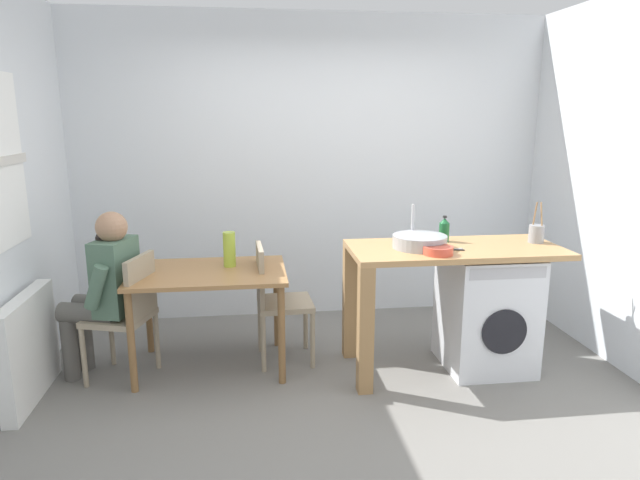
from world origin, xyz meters
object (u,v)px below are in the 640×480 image
(seated_person, at_px, (105,287))
(utensil_crock, at_px, (536,233))
(chair_person_seat, at_px, (128,310))
(chair_opposite, at_px, (275,297))
(dining_table, at_px, (209,283))
(bottle_tall_green, at_px, (444,230))
(mixing_bowl, at_px, (438,250))
(washing_machine, at_px, (486,311))
(vase, at_px, (229,249))

(seated_person, xyz_separation_m, utensil_crock, (3.08, -0.11, 0.32))
(chair_person_seat, bearing_deg, chair_opposite, -63.80)
(chair_person_seat, bearing_deg, dining_table, -60.63)
(dining_table, height_order, chair_opposite, chair_opposite)
(bottle_tall_green, xyz_separation_m, utensil_crock, (0.65, -0.12, -0.02))
(dining_table, distance_m, bottle_tall_green, 1.76)
(dining_table, relative_size, mixing_bowl, 5.47)
(chair_opposite, bearing_deg, dining_table, -86.90)
(bottle_tall_green, bearing_deg, washing_machine, -31.31)
(vase, bearing_deg, chair_opposite, -9.29)
(bottle_tall_green, distance_m, utensil_crock, 0.67)
(washing_machine, bearing_deg, bottle_tall_green, 148.69)
(chair_person_seat, height_order, utensil_crock, utensil_crock)
(chair_opposite, height_order, washing_machine, chair_opposite)
(seated_person, bearing_deg, vase, -61.54)
(dining_table, bearing_deg, bottle_tall_green, -2.13)
(dining_table, relative_size, bottle_tall_green, 5.74)
(chair_opposite, height_order, mixing_bowl, mixing_bowl)
(dining_table, xyz_separation_m, seated_person, (-0.70, -0.07, 0.03))
(bottle_tall_green, height_order, vase, bottle_tall_green)
(chair_opposite, xyz_separation_m, washing_machine, (1.53, -0.29, -0.08))
(chair_opposite, xyz_separation_m, seated_person, (-1.18, -0.12, 0.16))
(chair_person_seat, distance_m, utensil_crock, 2.96)
(dining_table, bearing_deg, chair_person_seat, -167.51)
(bottle_tall_green, bearing_deg, chair_opposite, 174.92)
(bottle_tall_green, bearing_deg, chair_person_seat, -178.54)
(dining_table, distance_m, washing_machine, 2.03)
(washing_machine, relative_size, utensil_crock, 2.87)
(vase, bearing_deg, utensil_crock, -7.33)
(chair_opposite, distance_m, bottle_tall_green, 1.35)
(chair_opposite, height_order, seated_person, seated_person)
(chair_opposite, height_order, utensil_crock, utensil_crock)
(seated_person, bearing_deg, utensil_crock, -75.20)
(chair_person_seat, distance_m, bottle_tall_green, 2.32)
(chair_opposite, relative_size, utensil_crock, 3.00)
(chair_person_seat, relative_size, chair_opposite, 1.00)
(washing_machine, bearing_deg, mixing_bowl, -156.70)
(chair_opposite, xyz_separation_m, mixing_bowl, (1.07, -0.48, 0.44))
(utensil_crock, bearing_deg, bottle_tall_green, 169.42)
(seated_person, height_order, bottle_tall_green, seated_person)
(seated_person, relative_size, bottle_tall_green, 6.26)
(chair_person_seat, bearing_deg, mixing_bowl, -81.66)
(bottle_tall_green, relative_size, mixing_bowl, 0.95)
(washing_machine, height_order, vase, vase)
(bottle_tall_green, distance_m, mixing_bowl, 0.41)
(dining_table, distance_m, chair_person_seat, 0.58)
(chair_opposite, bearing_deg, seated_person, -86.62)
(dining_table, xyz_separation_m, bottle_tall_green, (1.72, -0.06, 0.36))
(chair_person_seat, xyz_separation_m, mixing_bowl, (2.10, -0.31, 0.44))
(bottle_tall_green, relative_size, utensil_crock, 0.64)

